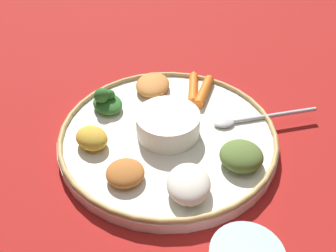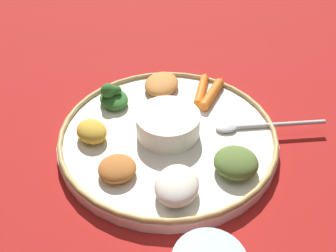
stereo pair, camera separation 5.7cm
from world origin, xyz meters
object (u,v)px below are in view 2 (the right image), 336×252
at_px(center_bowl, 168,123).
at_px(greens_pile, 113,97).
at_px(carrot_near_spoon, 213,92).
at_px(carrot_outer, 202,88).
at_px(spoon, 253,126).

relative_size(center_bowl, greens_pile, 1.64).
xyz_separation_m(greens_pile, carrot_near_spoon, (-0.05, -0.17, -0.01)).
relative_size(greens_pile, carrot_outer, 0.68).
relative_size(center_bowl, carrot_outer, 1.12).
xyz_separation_m(center_bowl, carrot_outer, (0.08, -0.10, -0.01)).
relative_size(spoon, carrot_near_spoon, 2.13).
distance_m(carrot_near_spoon, carrot_outer, 0.02).
height_order(spoon, greens_pile, greens_pile).
height_order(carrot_near_spoon, carrot_outer, carrot_near_spoon).
relative_size(center_bowl, carrot_near_spoon, 1.19).
bearing_deg(carrot_near_spoon, carrot_outer, 28.86).
xyz_separation_m(center_bowl, carrot_near_spoon, (0.06, -0.11, -0.01)).
bearing_deg(center_bowl, carrot_near_spoon, -61.69).
height_order(center_bowl, carrot_outer, center_bowl).
xyz_separation_m(greens_pile, carrot_outer, (-0.03, -0.16, -0.01)).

